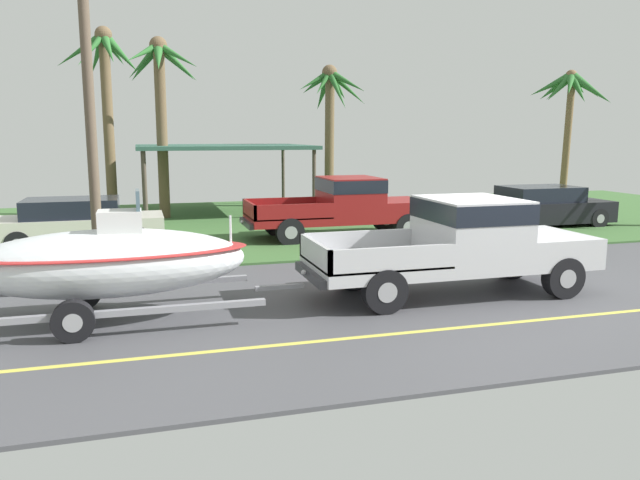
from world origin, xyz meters
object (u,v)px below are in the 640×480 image
at_px(parked_pickup_background, 349,204).
at_px(palm_tree_near_right, 330,102).
at_px(palm_tree_mid, 569,97).
at_px(carport_awning, 222,148).
at_px(parked_sedan_far, 543,207).
at_px(utility_pole, 87,68).
at_px(pickup_truck_towing, 468,241).
at_px(parked_sedan_near, 79,224).
at_px(palm_tree_far_left, 106,79).
at_px(boat_on_trailer, 106,262).
at_px(palm_tree_near_left, 161,85).

xyz_separation_m(parked_pickup_background, palm_tree_near_right, (1.86, 7.87, 3.43)).
bearing_deg(palm_tree_mid, carport_awning, 171.08).
height_order(parked_sedan_far, utility_pole, utility_pole).
bearing_deg(pickup_truck_towing, palm_tree_mid, 46.19).
xyz_separation_m(parked_sedan_near, parked_sedan_far, (14.81, -0.09, 0.00)).
bearing_deg(carport_awning, palm_tree_far_left, 170.94).
xyz_separation_m(boat_on_trailer, palm_tree_near_right, (8.50, 14.81, 3.45)).
height_order(parked_pickup_background, palm_tree_near_left, palm_tree_near_left).
xyz_separation_m(pickup_truck_towing, utility_pole, (-7.15, 4.58, 3.53)).
bearing_deg(palm_tree_mid, parked_pickup_background, -157.55).
bearing_deg(palm_tree_far_left, carport_awning, -9.06).
height_order(boat_on_trailer, parked_sedan_far, boat_on_trailer).
xyz_separation_m(parked_sedan_near, palm_tree_far_left, (0.63, 7.05, 4.48)).
height_order(boat_on_trailer, carport_awning, carport_awning).
distance_m(boat_on_trailer, parked_sedan_near, 7.47).
distance_m(boat_on_trailer, carport_awning, 14.36).
bearing_deg(boat_on_trailer, parked_pickup_background, 46.24).
bearing_deg(parked_sedan_far, palm_tree_mid, 46.40).
bearing_deg(parked_sedan_near, palm_tree_far_left, 84.93).
bearing_deg(palm_tree_near_left, parked_sedan_near, -115.67).
bearing_deg(palm_tree_mid, boat_on_trailer, -147.04).
bearing_deg(pickup_truck_towing, palm_tree_near_left, 112.22).
relative_size(boat_on_trailer, parked_sedan_near, 1.36).
distance_m(parked_sedan_near, palm_tree_mid, 19.73).
xyz_separation_m(boat_on_trailer, palm_tree_near_left, (1.53, 12.75, 3.86)).
xyz_separation_m(boat_on_trailer, carport_awning, (3.78, 13.77, 1.57)).
distance_m(parked_sedan_far, carport_awning, 12.06).
xyz_separation_m(parked_sedan_far, utility_pole, (-14.18, -2.71, 3.91)).
xyz_separation_m(pickup_truck_towing, palm_tree_near_left, (-5.21, 12.75, 3.82)).
distance_m(parked_pickup_background, parked_sedan_far, 7.14).
bearing_deg(carport_awning, pickup_truck_towing, -77.86).
height_order(palm_tree_near_right, palm_tree_mid, palm_tree_near_right).
distance_m(parked_pickup_background, palm_tree_near_left, 8.64).
distance_m(pickup_truck_towing, boat_on_trailer, 6.74).
height_order(carport_awning, palm_tree_near_left, palm_tree_near_left).
bearing_deg(carport_awning, palm_tree_near_left, -155.67).
bearing_deg(boat_on_trailer, utility_pole, 95.10).
height_order(pickup_truck_towing, palm_tree_far_left, palm_tree_far_left).
xyz_separation_m(pickup_truck_towing, parked_sedan_near, (-7.79, 7.39, -0.37)).
height_order(pickup_truck_towing, parked_sedan_near, pickup_truck_towing).
distance_m(boat_on_trailer, parked_pickup_background, 9.61).
height_order(pickup_truck_towing, utility_pole, utility_pole).
distance_m(palm_tree_near_left, palm_tree_mid, 16.34).
bearing_deg(parked_sedan_far, palm_tree_near_left, 155.97).
height_order(boat_on_trailer, palm_tree_near_right, palm_tree_near_right).
relative_size(parked_pickup_background, carport_awning, 0.87).
distance_m(parked_sedan_far, palm_tree_mid, 7.10).
distance_m(palm_tree_far_left, utility_pole, 9.87).
relative_size(palm_tree_near_right, utility_pole, 0.68).
relative_size(carport_awning, palm_tree_mid, 1.13).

